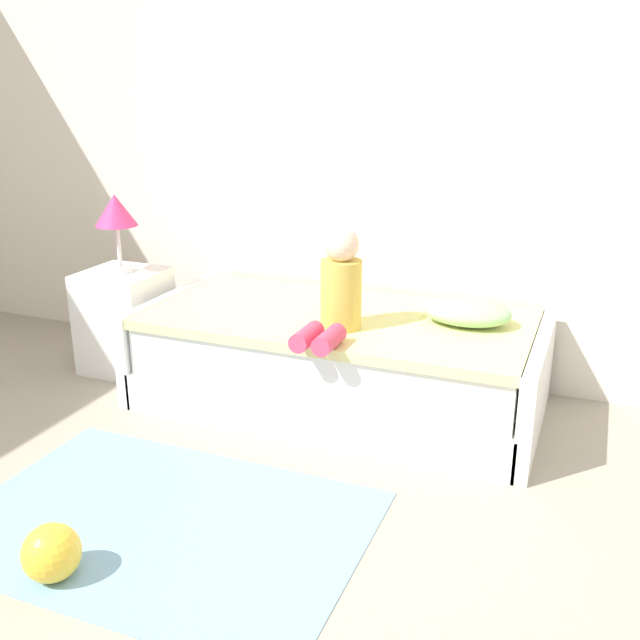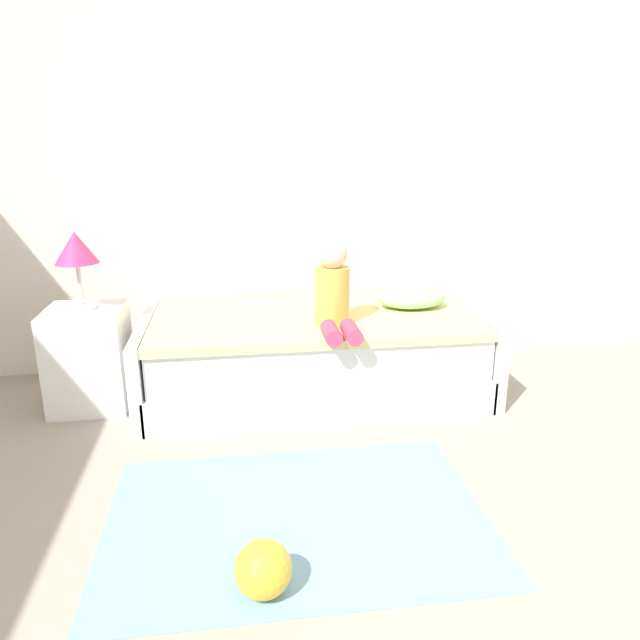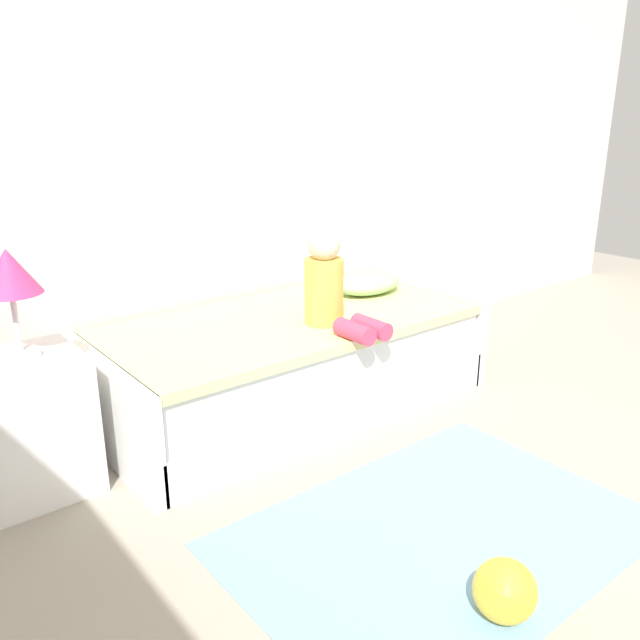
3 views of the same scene
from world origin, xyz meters
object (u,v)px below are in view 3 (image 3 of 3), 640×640
at_px(table_lamp, 9,277).
at_px(child_figure, 330,287).
at_px(nightstand, 32,424).
at_px(bed, 292,362).
at_px(pillow, 368,283).
at_px(toy_ball, 505,590).

bearing_deg(table_lamp, child_figure, -9.03).
bearing_deg(table_lamp, nightstand, -90.00).
height_order(bed, child_figure, child_figure).
bearing_deg(pillow, nightstand, -177.10).
bearing_deg(nightstand, pillow, 2.90).
relative_size(table_lamp, toy_ball, 2.19).
relative_size(child_figure, toy_ball, 2.48).
height_order(table_lamp, toy_ball, table_lamp).
bearing_deg(pillow, bed, -171.19).
bearing_deg(toy_ball, bed, 76.41).
distance_m(nightstand, toy_ball, 1.96).
bearing_deg(bed, toy_ball, -103.59).
bearing_deg(nightstand, toy_ball, -61.37).
bearing_deg(pillow, toy_ball, -120.29).
bearing_deg(toy_ball, child_figure, 71.53).
height_order(child_figure, toy_ball, child_figure).
height_order(bed, pillow, pillow).
relative_size(nightstand, pillow, 1.36).
bearing_deg(bed, child_figure, -70.24).
distance_m(nightstand, pillow, 2.02).
bearing_deg(table_lamp, toy_ball, -61.37).
distance_m(table_lamp, toy_ball, 2.12).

